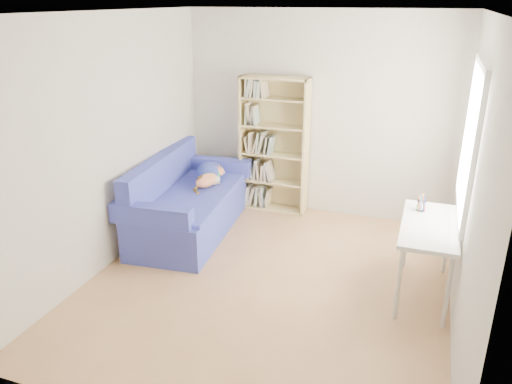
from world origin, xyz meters
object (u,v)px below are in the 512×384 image
at_px(bookshelf, 274,151).
at_px(pen_cup, 421,205).
at_px(sofa, 187,204).
at_px(desk, 429,232).

xyz_separation_m(bookshelf, pen_cup, (1.92, -1.24, -0.01)).
xyz_separation_m(sofa, pen_cup, (2.70, -0.22, 0.46)).
bearing_deg(desk, bookshelf, 142.55).
xyz_separation_m(sofa, desk, (2.80, -0.52, 0.31)).
height_order(sofa, pen_cup, sofa).
distance_m(sofa, desk, 2.86).
distance_m(desk, pen_cup, 0.35).
bearing_deg(sofa, pen_cup, -9.95).
height_order(desk, pen_cup, pen_cup).
relative_size(bookshelf, pen_cup, 10.36).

